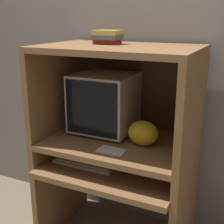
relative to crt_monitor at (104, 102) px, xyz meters
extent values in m
cube|color=gray|center=(0.15, 0.29, 0.31)|extent=(6.00, 0.06, 2.60)
cube|color=brown|center=(-0.31, -0.10, -0.68)|extent=(0.04, 0.66, 0.62)
cube|color=brown|center=(0.61, -0.10, -0.68)|extent=(0.04, 0.66, 0.62)
cube|color=brown|center=(0.15, -0.23, -0.39)|extent=(0.88, 0.49, 0.04)
cube|color=brown|center=(-0.31, -0.10, -0.29)|extent=(0.04, 0.66, 0.16)
cube|color=brown|center=(0.61, -0.10, -0.29)|extent=(0.04, 0.66, 0.16)
cube|color=brown|center=(0.15, -0.10, -0.23)|extent=(0.88, 0.66, 0.04)
cube|color=brown|center=(-0.31, -0.10, 0.09)|extent=(0.04, 0.66, 0.60)
cube|color=brown|center=(0.61, -0.10, 0.09)|extent=(0.04, 0.66, 0.60)
cube|color=brown|center=(0.15, -0.10, 0.38)|extent=(0.88, 0.66, 0.04)
cube|color=#48321E|center=(0.15, 0.22, 0.09)|extent=(0.88, 0.01, 0.60)
cylinder|color=beige|center=(0.00, 0.00, -0.20)|extent=(0.21, 0.21, 0.02)
cube|color=beige|center=(0.00, 0.00, 0.00)|extent=(0.40, 0.37, 0.39)
cube|color=black|center=(0.00, -0.18, 0.00)|extent=(0.36, 0.01, 0.35)
cube|color=beige|center=(-0.03, -0.23, -0.36)|extent=(0.42, 0.14, 0.02)
cube|color=silver|center=(-0.03, -0.23, -0.35)|extent=(0.38, 0.11, 0.01)
ellipsoid|color=black|center=(0.25, -0.22, -0.35)|extent=(0.07, 0.05, 0.03)
ellipsoid|color=gold|center=(0.33, -0.11, -0.13)|extent=(0.19, 0.14, 0.16)
cube|color=maroon|center=(0.04, -0.03, 0.41)|extent=(0.15, 0.11, 0.03)
cube|color=#4C4C51|center=(0.05, -0.05, 0.44)|extent=(0.16, 0.13, 0.03)
cube|color=gold|center=(0.04, -0.03, 0.47)|extent=(0.16, 0.13, 0.03)
cube|color=beige|center=(0.19, -0.28, -0.21)|extent=(0.16, 0.11, 0.00)
camera|label=1|loc=(0.93, -1.83, 0.56)|focal=50.00mm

